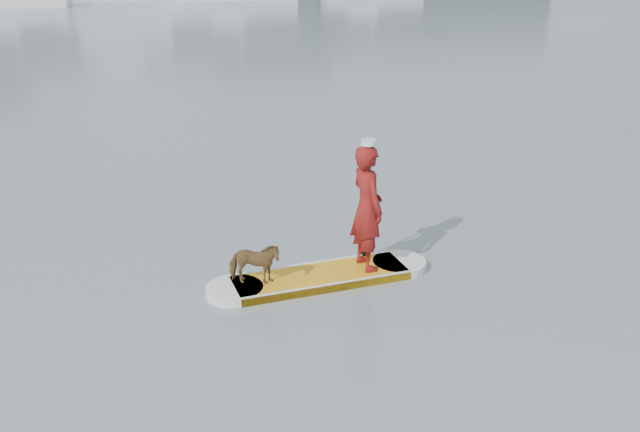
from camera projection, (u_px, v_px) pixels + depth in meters
name	position (u px, v px, depth m)	size (l,w,h in m)	color
ground	(174.00, 281.00, 10.19)	(140.00, 140.00, 0.00)	slate
paddleboard	(320.00, 277.00, 10.19)	(3.30, 0.85, 0.12)	orange
paddler	(367.00, 207.00, 10.05)	(0.67, 0.44, 1.83)	maroon
white_cap	(369.00, 142.00, 9.70)	(0.22, 0.22, 0.07)	silver
dog	(254.00, 263.00, 9.76)	(0.33, 0.73, 0.61)	#55361D
paddle	(366.00, 214.00, 10.47)	(0.10, 0.30, 2.00)	black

